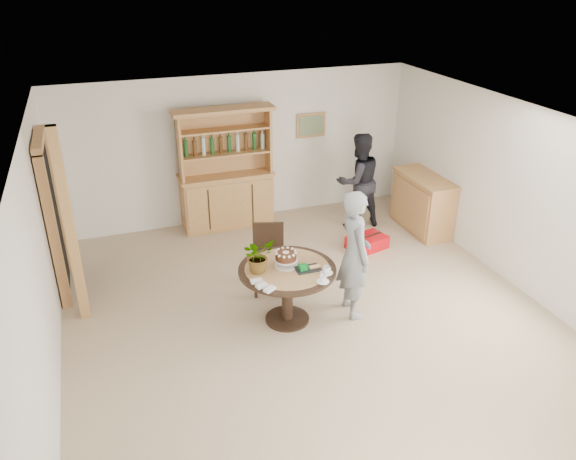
# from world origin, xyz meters

# --- Properties ---
(ground) EXTENTS (7.00, 7.00, 0.00)m
(ground) POSITION_xyz_m (0.00, 0.00, 0.00)
(ground) COLOR tan
(ground) RESTS_ON ground
(room_shell) EXTENTS (6.04, 7.04, 2.52)m
(room_shell) POSITION_xyz_m (0.00, 0.01, 1.74)
(room_shell) COLOR white
(room_shell) RESTS_ON ground
(doorway) EXTENTS (0.13, 1.10, 2.18)m
(doorway) POSITION_xyz_m (-2.93, 2.00, 1.11)
(doorway) COLOR black
(doorway) RESTS_ON ground
(pine_post) EXTENTS (0.12, 0.12, 2.50)m
(pine_post) POSITION_xyz_m (-2.70, 1.20, 1.25)
(pine_post) COLOR tan
(pine_post) RESTS_ON ground
(hutch) EXTENTS (1.62, 0.54, 2.04)m
(hutch) POSITION_xyz_m (-0.30, 3.24, 0.69)
(hutch) COLOR tan
(hutch) RESTS_ON ground
(sideboard) EXTENTS (0.54, 1.26, 0.94)m
(sideboard) POSITION_xyz_m (2.74, 2.00, 0.47)
(sideboard) COLOR tan
(sideboard) RESTS_ON ground
(dining_table) EXTENTS (1.20, 1.20, 0.76)m
(dining_table) POSITION_xyz_m (-0.29, 0.24, 0.60)
(dining_table) COLOR black
(dining_table) RESTS_ON ground
(dining_chair) EXTENTS (0.53, 0.53, 0.95)m
(dining_chair) POSITION_xyz_m (-0.26, 1.07, 0.54)
(dining_chair) COLOR black
(dining_chair) RESTS_ON ground
(birthday_cake) EXTENTS (0.30, 0.30, 0.20)m
(birthday_cake) POSITION_xyz_m (-0.29, 0.29, 0.88)
(birthday_cake) COLOR white
(birthday_cake) RESTS_ON dining_table
(flower_vase) EXTENTS (0.47, 0.44, 0.42)m
(flower_vase) POSITION_xyz_m (-0.64, 0.29, 0.97)
(flower_vase) COLOR #3F7233
(flower_vase) RESTS_ON dining_table
(gift_tray) EXTENTS (0.30, 0.20, 0.08)m
(gift_tray) POSITION_xyz_m (-0.07, 0.12, 0.79)
(gift_tray) COLOR black
(gift_tray) RESTS_ON dining_table
(coffee_cup_a) EXTENTS (0.15, 0.15, 0.09)m
(coffee_cup_a) POSITION_xyz_m (0.11, -0.04, 0.80)
(coffee_cup_a) COLOR white
(coffee_cup_a) RESTS_ON dining_table
(coffee_cup_b) EXTENTS (0.15, 0.15, 0.08)m
(coffee_cup_b) POSITION_xyz_m (-0.01, -0.21, 0.79)
(coffee_cup_b) COLOR white
(coffee_cup_b) RESTS_ON dining_table
(napkins) EXTENTS (0.24, 0.33, 0.03)m
(napkins) POSITION_xyz_m (-0.70, -0.07, 0.77)
(napkins) COLOR white
(napkins) RESTS_ON dining_table
(teen_boy) EXTENTS (0.45, 0.64, 1.68)m
(teen_boy) POSITION_xyz_m (0.56, 0.14, 0.84)
(teen_boy) COLOR gray
(teen_boy) RESTS_ON ground
(adult_person) EXTENTS (0.84, 0.68, 1.63)m
(adult_person) POSITION_xyz_m (1.77, 2.48, 0.81)
(adult_person) COLOR black
(adult_person) RESTS_ON ground
(red_suitcase) EXTENTS (0.68, 0.53, 0.21)m
(red_suitcase) POSITION_xyz_m (1.56, 1.66, 0.10)
(red_suitcase) COLOR red
(red_suitcase) RESTS_ON ground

